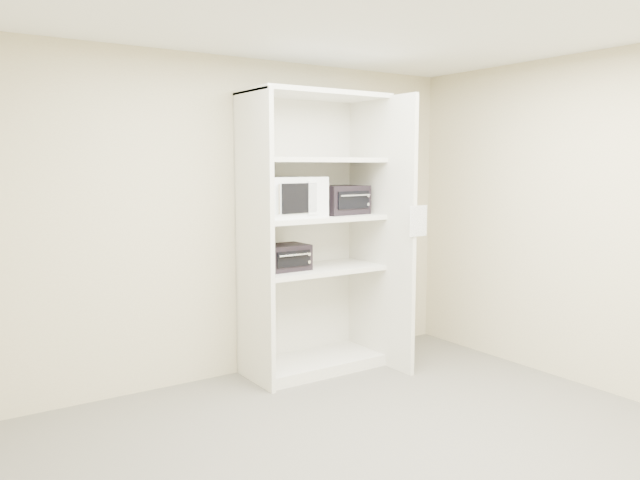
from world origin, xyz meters
TOP-DOWN VIEW (x-y plane):
  - floor at (0.00, 0.00)m, footprint 4.50×4.00m
  - ceiling at (0.00, 0.00)m, footprint 4.50×4.00m
  - wall_back at (0.00, 2.00)m, footprint 4.50×0.02m
  - wall_right at (2.25, 0.00)m, footprint 0.02×4.00m
  - shelving_unit at (0.67, 1.70)m, footprint 1.24×0.92m
  - microwave at (0.35, 1.72)m, footprint 0.60×0.48m
  - toaster_oven_upper at (0.91, 1.73)m, footprint 0.48×0.38m
  - toaster_oven_lower at (0.32, 1.72)m, footprint 0.40×0.30m
  - paper_sign at (1.25, 1.07)m, footprint 0.20×0.02m

SIDE VIEW (x-z plane):
  - floor at x=0.00m, z-range -0.01..0.01m
  - toaster_oven_lower at x=0.32m, z-range 0.92..1.14m
  - shelving_unit at x=0.67m, z-range -0.08..2.34m
  - paper_sign at x=1.25m, z-range 1.21..1.47m
  - wall_back at x=0.00m, z-range 0.00..2.70m
  - wall_right at x=2.25m, z-range 0.00..2.70m
  - toaster_oven_upper at x=0.91m, z-range 1.37..1.63m
  - microwave at x=0.35m, z-range 1.37..1.71m
  - ceiling at x=0.00m, z-range 2.70..2.71m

